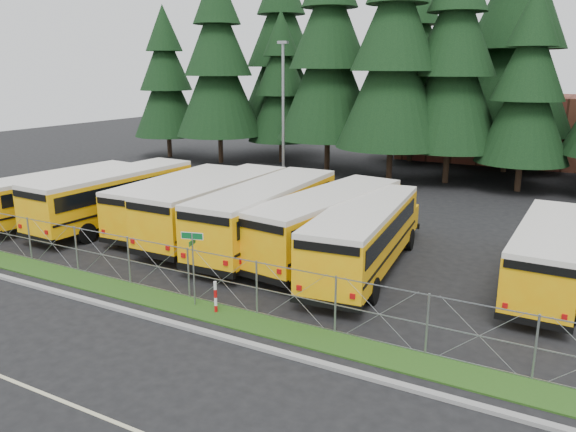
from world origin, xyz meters
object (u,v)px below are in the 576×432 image
at_px(bus_1, 119,198).
at_px(bus_east, 550,256).
at_px(bus_2, 182,202).
at_px(bus_3, 221,208).
at_px(light_standard, 283,113).
at_px(bus_6, 366,238).
at_px(striped_bollard, 216,298).
at_px(bus_5, 331,224).
at_px(bus_4, 271,216).
at_px(bus_0, 69,195).
at_px(street_sign, 193,253).

bearing_deg(bus_1, bus_east, 5.49).
bearing_deg(bus_2, bus_3, -9.25).
xyz_separation_m(bus_1, light_standard, (3.82, 11.64, 3.98)).
xyz_separation_m(bus_6, striped_bollard, (-3.05, -6.59, -0.88)).
xyz_separation_m(bus_5, light_standard, (-8.64, 10.93, 4.00)).
relative_size(bus_1, bus_3, 1.00).
distance_m(bus_east, striped_bollard, 12.98).
relative_size(bus_3, bus_4, 0.97).
bearing_deg(bus_5, bus_1, -169.70).
bearing_deg(striped_bollard, bus_east, 38.92).
distance_m(bus_1, bus_4, 9.38).
xyz_separation_m(bus_0, bus_2, (6.78, 1.70, 0.02)).
bearing_deg(bus_3, bus_4, -5.91).
bearing_deg(street_sign, bus_east, 35.73).
height_order(bus_6, light_standard, light_standard).
bearing_deg(bus_6, bus_3, 165.50).
relative_size(bus_east, striped_bollard, 8.56).
distance_m(bus_5, bus_6, 2.40).
height_order(bus_3, light_standard, light_standard).
bearing_deg(bus_1, bus_4, 5.66).
bearing_deg(bus_2, bus_4, -8.80).
relative_size(bus_3, light_standard, 1.14).
distance_m(bus_4, street_sign, 7.48).
distance_m(bus_east, street_sign, 13.71).
xyz_separation_m(bus_1, striped_bollard, (11.53, -7.00, -0.93)).
distance_m(bus_3, striped_bollard, 9.50).
bearing_deg(bus_east, striped_bollard, -140.32).
height_order(bus_0, bus_1, bus_1).
bearing_deg(bus_6, street_sign, -128.39).
bearing_deg(bus_4, bus_3, 172.65).
height_order(bus_5, bus_6, bus_5).
xyz_separation_m(bus_east, striped_bollard, (-10.08, -8.14, -0.75)).
relative_size(bus_4, bus_east, 1.16).
distance_m(bus_3, bus_6, 8.43).
bearing_deg(bus_4, striped_bollard, -75.61).
relative_size(bus_0, bus_3, 0.91).
relative_size(bus_5, bus_east, 1.12).
bearing_deg(light_standard, bus_3, -77.35).
height_order(bus_4, light_standard, light_standard).
distance_m(street_sign, light_standard, 19.97).
bearing_deg(bus_east, light_standard, 150.20).
height_order(bus_2, bus_east, bus_2).
relative_size(bus_3, bus_5, 1.01).
bearing_deg(light_standard, bus_4, -63.48).
bearing_deg(striped_bollard, bus_0, 156.53).
relative_size(bus_3, bus_east, 1.13).
distance_m(bus_4, bus_5, 3.09).
bearing_deg(bus_4, street_sign, -82.99).
bearing_deg(street_sign, bus_4, 98.64).
bearing_deg(bus_3, striped_bollard, -56.19).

